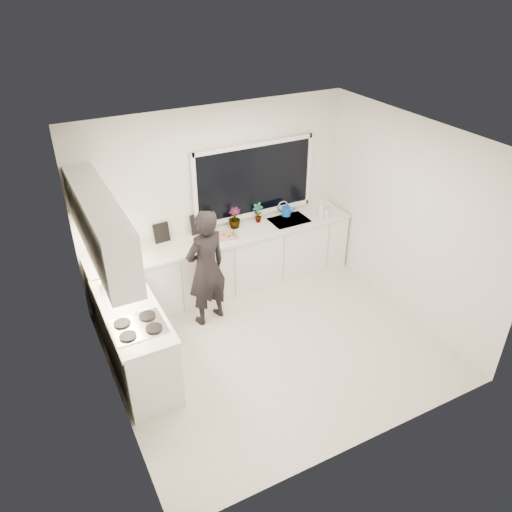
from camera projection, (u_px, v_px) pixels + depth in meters
floor at (274, 345)px, 6.48m from camera, size 4.00×3.50×0.02m
wall_back at (216, 200)px, 7.12m from camera, size 4.00×0.02×2.70m
wall_left at (102, 303)px, 4.99m from camera, size 0.02×3.50×2.70m
wall_right at (409, 220)px, 6.58m from camera, size 0.02×3.50×2.70m
ceiling at (279, 142)px, 5.08m from camera, size 4.00×3.50×0.02m
window at (254, 180)px, 7.23m from camera, size 1.80×0.02×1.00m
base_cabinets_back at (227, 264)px, 7.35m from camera, size 3.92×0.58×0.88m
base_cabinets_left at (136, 342)px, 5.86m from camera, size 0.58×1.60×0.88m
countertop_back at (226, 237)px, 7.11m from camera, size 3.94×0.62×0.04m
countertop_left at (131, 311)px, 5.62m from camera, size 0.62×1.60×0.04m
upper_cabinets at (100, 226)px, 5.35m from camera, size 0.34×2.10×0.70m
sink at (289, 223)px, 7.55m from camera, size 0.58×0.42×0.14m
faucet at (283, 208)px, 7.62m from camera, size 0.03×0.03×0.22m
stovetop at (138, 326)px, 5.33m from camera, size 0.56×0.48×0.03m
person at (206, 268)px, 6.52m from camera, size 0.69×0.54×1.66m
pizza_tray at (221, 236)px, 7.04m from camera, size 0.47×0.38×0.03m
pizza at (221, 235)px, 7.04m from camera, size 0.43×0.34×0.01m
watering_can at (286, 211)px, 7.63m from camera, size 0.17×0.17×0.13m
paper_towel_roll at (132, 245)px, 6.60m from camera, size 0.13×0.13×0.26m
knife_block at (103, 252)px, 6.49m from camera, size 0.15×0.14×0.22m
utensil_crock at (105, 288)px, 5.84m from camera, size 0.16×0.16×0.16m
picture_frame_large at (162, 233)px, 6.88m from camera, size 0.22×0.03×0.28m
picture_frame_small at (199, 224)px, 7.09m from camera, size 0.25×0.04×0.30m
herb_plants at (230, 219)px, 7.20m from camera, size 0.97×0.25×0.34m
soap_bottles at (322, 210)px, 7.54m from camera, size 0.21×0.15×0.27m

